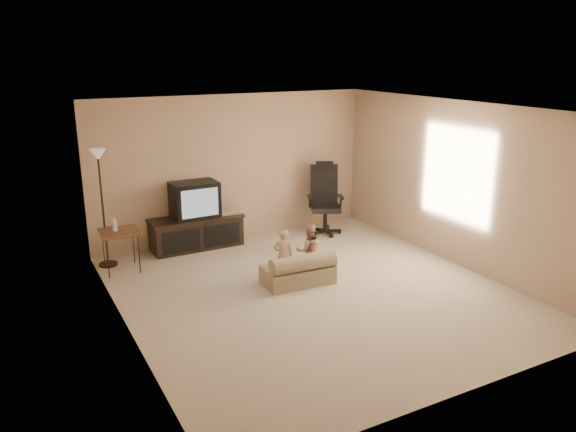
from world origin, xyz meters
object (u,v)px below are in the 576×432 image
object	(u,v)px
side_table	(119,232)
toddler_left	(283,255)
toddler_right	(309,250)
office_chair	(325,208)
floor_lamp	(100,182)
tv_stand	(196,221)
child_sofa	(299,271)

from	to	relation	value
side_table	toddler_left	distance (m)	2.49
toddler_right	office_chair	bearing A→B (deg)	-110.26
floor_lamp	office_chair	bearing A→B (deg)	-2.63
side_table	floor_lamp	world-z (taller)	floor_lamp
office_chair	toddler_right	distance (m)	2.11
tv_stand	toddler_left	bearing A→B (deg)	-73.12
toddler_left	side_table	bearing A→B (deg)	-19.20
side_table	toddler_left	size ratio (longest dim) A/B	1.09
floor_lamp	tv_stand	bearing A→B (deg)	5.43
tv_stand	toddler_right	size ratio (longest dim) A/B	1.99
tv_stand	floor_lamp	size ratio (longest dim) A/B	0.87
office_chair	side_table	xyz separation A→B (m)	(-3.67, -0.14, 0.14)
toddler_right	floor_lamp	bearing A→B (deg)	-18.31
tv_stand	toddler_left	distance (m)	2.05
tv_stand	toddler_right	world-z (taller)	tv_stand
tv_stand	child_sofa	bearing A→B (deg)	-71.37
child_sofa	office_chair	bearing A→B (deg)	52.62
side_table	toddler_right	world-z (taller)	side_table
toddler_left	toddler_right	size ratio (longest dim) A/B	0.97
tv_stand	floor_lamp	bearing A→B (deg)	-175.28
tv_stand	office_chair	size ratio (longest dim) A/B	1.23
tv_stand	office_chair	bearing A→B (deg)	-8.50
tv_stand	child_sofa	xyz separation A→B (m)	(0.76, -2.17, -0.27)
tv_stand	child_sofa	world-z (taller)	tv_stand
toddler_right	tv_stand	bearing A→B (deg)	-44.81
toddler_left	toddler_right	distance (m)	0.41
floor_lamp	side_table	bearing A→B (deg)	-65.04
toddler_left	child_sofa	bearing A→B (deg)	141.28
office_chair	child_sofa	distance (m)	2.44
child_sofa	toddler_left	bearing A→B (deg)	125.95
office_chair	toddler_left	distance (m)	2.36
tv_stand	side_table	size ratio (longest dim) A/B	1.89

